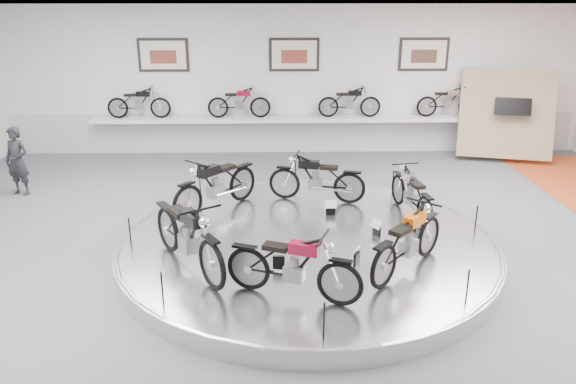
{
  "coord_description": "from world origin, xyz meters",
  "views": [
    {
      "loc": [
        -0.55,
        -8.44,
        4.25
      ],
      "look_at": [
        -0.32,
        0.6,
        1.04
      ],
      "focal_mm": 35.0,
      "sensor_mm": 36.0,
      "label": 1
    }
  ],
  "objects_px": {
    "bike_d": "(188,234)",
    "bike_c": "(216,184)",
    "shelf": "(294,119)",
    "bike_e": "(293,265)",
    "display_platform": "(307,247)",
    "bike_f": "(408,240)",
    "bike_b": "(317,178)",
    "visitor": "(17,161)",
    "bike_a": "(411,192)"
  },
  "relations": [
    {
      "from": "bike_d",
      "to": "bike_c",
      "type": "bearing_deg",
      "value": 142.3
    },
    {
      "from": "shelf",
      "to": "bike_e",
      "type": "distance_m",
      "value": 8.35
    },
    {
      "from": "bike_c",
      "to": "bike_d",
      "type": "relative_size",
      "value": 0.95
    },
    {
      "from": "display_platform",
      "to": "bike_f",
      "type": "height_order",
      "value": "bike_f"
    },
    {
      "from": "bike_b",
      "to": "bike_f",
      "type": "xyz_separation_m",
      "value": [
        1.13,
        -3.05,
        0.02
      ]
    },
    {
      "from": "bike_d",
      "to": "shelf",
      "type": "bearing_deg",
      "value": 132.7
    },
    {
      "from": "display_platform",
      "to": "visitor",
      "type": "xyz_separation_m",
      "value": [
        -6.22,
        3.26,
        0.62
      ]
    },
    {
      "from": "bike_b",
      "to": "bike_d",
      "type": "distance_m",
      "value": 3.59
    },
    {
      "from": "bike_a",
      "to": "bike_f",
      "type": "bearing_deg",
      "value": 155.76
    },
    {
      "from": "bike_c",
      "to": "bike_f",
      "type": "bearing_deg",
      "value": 90.18
    },
    {
      "from": "bike_c",
      "to": "shelf",
      "type": "bearing_deg",
      "value": -158.39
    },
    {
      "from": "bike_d",
      "to": "bike_f",
      "type": "relative_size",
      "value": 1.12
    },
    {
      "from": "bike_a",
      "to": "bike_c",
      "type": "xyz_separation_m",
      "value": [
        -3.66,
        0.35,
        0.08
      ]
    },
    {
      "from": "bike_f",
      "to": "shelf",
      "type": "bearing_deg",
      "value": 52.15
    },
    {
      "from": "bike_a",
      "to": "shelf",
      "type": "bearing_deg",
      "value": 10.46
    },
    {
      "from": "shelf",
      "to": "bike_c",
      "type": "relative_size",
      "value": 6.03
    },
    {
      "from": "bike_d",
      "to": "visitor",
      "type": "relative_size",
      "value": 1.25
    },
    {
      "from": "display_platform",
      "to": "visitor",
      "type": "height_order",
      "value": "visitor"
    },
    {
      "from": "bike_a",
      "to": "visitor",
      "type": "distance_m",
      "value": 8.51
    },
    {
      "from": "display_platform",
      "to": "bike_f",
      "type": "xyz_separation_m",
      "value": [
        1.42,
        -1.2,
        0.65
      ]
    },
    {
      "from": "bike_c",
      "to": "bike_d",
      "type": "height_order",
      "value": "bike_d"
    },
    {
      "from": "bike_b",
      "to": "bike_e",
      "type": "relative_size",
      "value": 1.0
    },
    {
      "from": "bike_a",
      "to": "bike_b",
      "type": "height_order",
      "value": "bike_b"
    },
    {
      "from": "bike_b",
      "to": "bike_d",
      "type": "height_order",
      "value": "bike_d"
    },
    {
      "from": "shelf",
      "to": "display_platform",
      "type": "bearing_deg",
      "value": -90.0
    },
    {
      "from": "shelf",
      "to": "bike_d",
      "type": "height_order",
      "value": "bike_d"
    },
    {
      "from": "bike_b",
      "to": "bike_f",
      "type": "bearing_deg",
      "value": 124.17
    },
    {
      "from": "bike_a",
      "to": "bike_c",
      "type": "distance_m",
      "value": 3.67
    },
    {
      "from": "bike_f",
      "to": "visitor",
      "type": "height_order",
      "value": "visitor"
    },
    {
      "from": "bike_d",
      "to": "bike_e",
      "type": "xyz_separation_m",
      "value": [
        1.54,
        -0.9,
        -0.08
      ]
    },
    {
      "from": "bike_b",
      "to": "bike_a",
      "type": "bearing_deg",
      "value": 167.57
    },
    {
      "from": "bike_b",
      "to": "visitor",
      "type": "xyz_separation_m",
      "value": [
        -6.5,
        1.41,
        -0.02
      ]
    },
    {
      "from": "bike_d",
      "to": "bike_f",
      "type": "height_order",
      "value": "bike_d"
    },
    {
      "from": "display_platform",
      "to": "bike_b",
      "type": "bearing_deg",
      "value": 81.26
    },
    {
      "from": "bike_b",
      "to": "bike_e",
      "type": "bearing_deg",
      "value": 94.85
    },
    {
      "from": "bike_c",
      "to": "visitor",
      "type": "bearing_deg",
      "value": -72.7
    },
    {
      "from": "display_platform",
      "to": "bike_f",
      "type": "relative_size",
      "value": 3.75
    },
    {
      "from": "shelf",
      "to": "bike_d",
      "type": "xyz_separation_m",
      "value": [
        -1.85,
        -7.44,
        -0.14
      ]
    },
    {
      "from": "shelf",
      "to": "bike_e",
      "type": "relative_size",
      "value": 6.65
    },
    {
      "from": "bike_b",
      "to": "bike_d",
      "type": "relative_size",
      "value": 0.86
    },
    {
      "from": "bike_c",
      "to": "bike_d",
      "type": "distance_m",
      "value": 2.41
    },
    {
      "from": "bike_d",
      "to": "bike_e",
      "type": "relative_size",
      "value": 1.16
    },
    {
      "from": "bike_f",
      "to": "bike_d",
      "type": "bearing_deg",
      "value": 128.72
    },
    {
      "from": "bike_f",
      "to": "bike_c",
      "type": "bearing_deg",
      "value": 91.82
    },
    {
      "from": "bike_a",
      "to": "bike_d",
      "type": "xyz_separation_m",
      "value": [
        -3.84,
        -2.05,
        0.1
      ]
    },
    {
      "from": "shelf",
      "to": "bike_d",
      "type": "bearing_deg",
      "value": -103.98
    },
    {
      "from": "bike_b",
      "to": "visitor",
      "type": "height_order",
      "value": "visitor"
    },
    {
      "from": "visitor",
      "to": "bike_b",
      "type": "bearing_deg",
      "value": 3.62
    },
    {
      "from": "bike_e",
      "to": "visitor",
      "type": "distance_m",
      "value": 7.87
    },
    {
      "from": "display_platform",
      "to": "shelf",
      "type": "height_order",
      "value": "shelf"
    }
  ]
}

